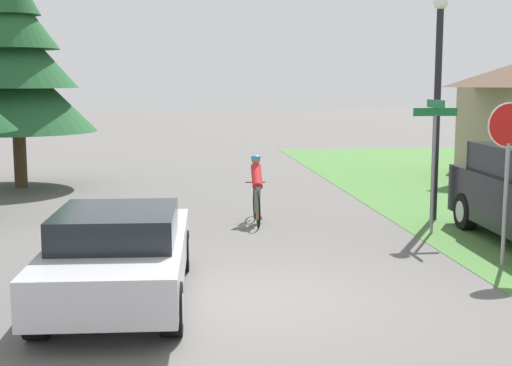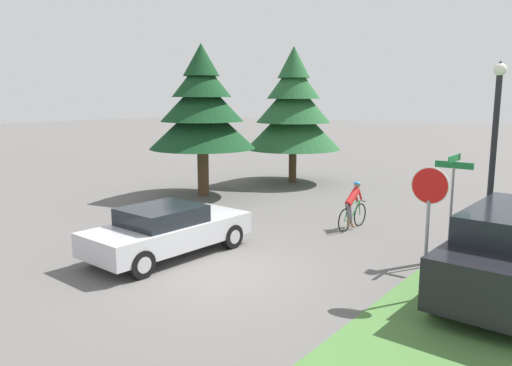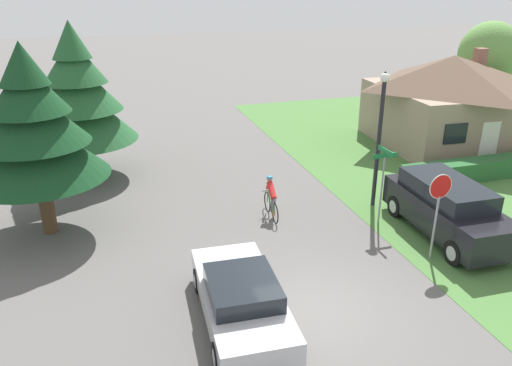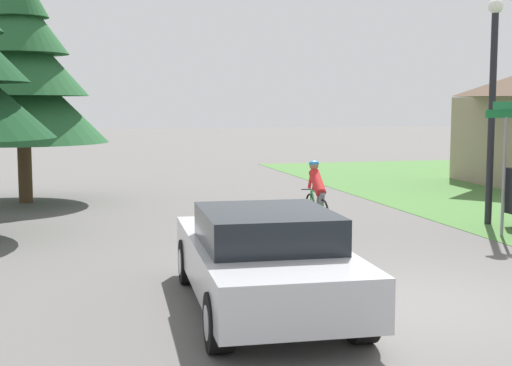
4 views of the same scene
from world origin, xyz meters
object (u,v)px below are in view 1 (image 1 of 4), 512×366
object	(u,v)px
sedan_left_lane	(119,254)
street_name_sign	(434,142)
stop_sign	(508,150)
street_lamp	(438,87)
cyclist	(257,191)
conifer_tall_far	(16,67)

from	to	relation	value
sedan_left_lane	street_name_sign	size ratio (longest dim) A/B	1.67
stop_sign	street_lamp	distance (m)	4.06
sedan_left_lane	street_name_sign	bearing A→B (deg)	-54.77
sedan_left_lane	cyclist	distance (m)	5.91
stop_sign	street_lamp	world-z (taller)	street_lamp
sedan_left_lane	street_name_sign	world-z (taller)	street_name_sign
stop_sign	street_name_sign	xyz separation A→B (m)	(-0.29, 2.56, -0.07)
sedan_left_lane	street_lamp	size ratio (longest dim) A/B	0.91
cyclist	street_name_sign	distance (m)	3.90
street_name_sign	stop_sign	bearing A→B (deg)	-83.64
sedan_left_lane	conifer_tall_far	distance (m)	12.23
street_lamp	stop_sign	bearing A→B (deg)	-93.92
cyclist	street_lamp	distance (m)	4.53
conifer_tall_far	street_name_sign	bearing A→B (deg)	-38.35
stop_sign	street_name_sign	world-z (taller)	stop_sign
stop_sign	conifer_tall_far	world-z (taller)	conifer_tall_far
sedan_left_lane	conifer_tall_far	size ratio (longest dim) A/B	0.71
sedan_left_lane	cyclist	size ratio (longest dim) A/B	2.64
cyclist	street_lamp	bearing A→B (deg)	-90.15
street_name_sign	street_lamp	bearing A→B (deg)	68.00
cyclist	street_name_sign	xyz separation A→B (m)	(3.38, -1.55, 1.17)
sedan_left_lane	street_lamp	bearing A→B (deg)	-48.80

